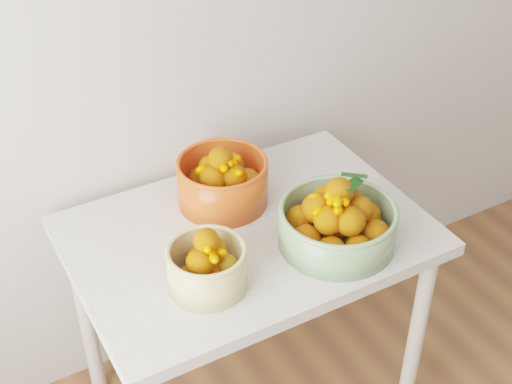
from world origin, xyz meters
TOP-DOWN VIEW (x-y plane):
  - table at (-0.44, 1.60)m, footprint 1.00×0.70m
  - bowl_cream at (-0.64, 1.45)m, footprint 0.22×0.22m
  - bowl_green at (-0.26, 1.43)m, footprint 0.39×0.39m
  - bowl_orange at (-0.44, 1.75)m, footprint 0.27×0.27m

SIDE VIEW (x-z plane):
  - table at x=-0.44m, z-range 0.28..1.03m
  - bowl_cream at x=-0.64m, z-range 0.73..0.91m
  - bowl_green at x=-0.26m, z-range 0.72..0.93m
  - bowl_orange at x=-0.44m, z-range 0.73..0.92m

